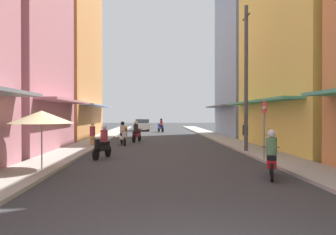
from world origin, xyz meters
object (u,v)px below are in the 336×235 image
Objects in this scene: parked_car at (142,125)px; vendor_umbrella at (42,117)px; motorbike_orange at (125,132)px; motorbike_black at (102,143)px; street_sign_no_entry at (264,122)px; motorbike_red at (271,156)px; utility_pole at (246,78)px; motorbike_white at (123,135)px; motorbike_blue at (161,126)px; pedestrian_crossing at (245,134)px; pedestrian_foreground at (92,132)px; motorbike_maroon at (137,132)px.

parked_car is 1.88× the size of vendor_umbrella.
motorbike_black is at bearing -89.45° from motorbike_orange.
motorbike_orange is 0.43× the size of parked_car.
vendor_umbrella is 0.85× the size of street_sign_no_entry.
motorbike_red is 0.41× the size of parked_car.
vendor_umbrella reaches higher than motorbike_black.
parked_car is at bearing 103.09° from street_sign_no_entry.
motorbike_black is 8.20m from utility_pole.
motorbike_white is 0.79× the size of vendor_umbrella.
motorbike_black is 22.66m from motorbike_blue.
motorbike_white is at bearing 165.39° from pedestrian_crossing.
motorbike_red is at bearing -53.98° from pedestrian_foreground.
motorbike_black is (-6.17, 4.95, 0.00)m from motorbike_red.
motorbike_white is at bearing -100.38° from motorbike_blue.
motorbike_black is 9.31m from pedestrian_crossing.
motorbike_blue is 0.41× the size of parked_car.
parked_car is at bearing 83.06° from pedestrian_foreground.
parked_car is 27.55m from street_sign_no_entry.
utility_pole is (6.33, -23.66, 3.25)m from parked_car.
motorbike_white is 6.70m from motorbike_black.
motorbike_white is 1.01× the size of motorbike_maroon.
motorbike_orange is 8.47m from pedestrian_foreground.
motorbike_orange is at bearing 121.58° from utility_pole.
motorbike_black is at bearing -92.12° from parked_car.
utility_pole is (8.87, 5.44, 2.02)m from vendor_umbrella.
vendor_umbrella is (-2.54, -29.09, 1.23)m from parked_car.
motorbike_blue is 24.08m from street_sign_no_entry.
motorbike_maroon reaches higher than parked_car.
motorbike_orange is 0.80× the size of vendor_umbrella.
motorbike_orange is at bearing 93.70° from motorbike_white.
utility_pole is (7.42, -12.06, 3.48)m from motorbike_orange.
motorbike_maroon is 12.07m from street_sign_no_entry.
pedestrian_crossing is (8.04, 4.69, 0.12)m from motorbike_black.
utility_pole is 3.90m from street_sign_no_entry.
pedestrian_foreground is (-4.70, -16.85, 0.21)m from motorbike_blue.
motorbike_red and motorbike_blue have the same top height.
vendor_umbrella is at bearing -139.37° from pedestrian_crossing.
motorbike_red is 1.06× the size of pedestrian_crossing.
motorbike_blue reaches higher than parked_car.
pedestrian_crossing is (7.71, -2.01, 0.12)m from motorbike_white.
pedestrian_crossing is 0.21× the size of utility_pole.
motorbike_blue is at bearing 79.53° from vendor_umbrella.
street_sign_no_entry is (6.23, -26.82, 0.98)m from parked_car.
pedestrian_crossing is 4.31m from utility_pole.
motorbike_blue is 0.77× the size of vendor_umbrella.
street_sign_no_entry is at bearing -98.16° from pedestrian_crossing.
parked_car is at bearing 85.02° from vendor_umbrella.
motorbike_white is at bearing 145.19° from utility_pole.
parked_car is 20.09m from pedestrian_foreground.
motorbike_black is 9.16m from motorbike_maroon.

